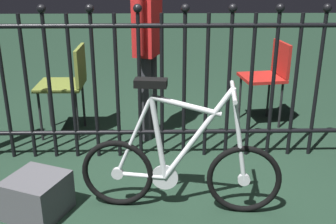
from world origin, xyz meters
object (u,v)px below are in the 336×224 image
chair_olive (68,80)px  display_crate (37,196)px  bicycle (180,166)px  chair_red (269,73)px  person_visitor (148,39)px

chair_olive → display_crate: chair_olive is taller
display_crate → bicycle: bearing=2.5°
chair_red → person_visitor: (-1.19, -0.31, 0.40)m
chair_olive → display_crate: bearing=-88.4°
bicycle → display_crate: bearing=-177.5°
bicycle → display_crate: 0.96m
chair_olive → person_visitor: (0.74, -0.08, 0.39)m
chair_olive → person_visitor: bearing=-6.1°
chair_olive → person_visitor: 0.85m
person_visitor → display_crate: (-0.71, -1.26, -0.79)m
person_visitor → display_crate: person_visitor is taller
chair_olive → display_crate: 1.40m
person_visitor → display_crate: 1.65m
chair_red → display_crate: 2.49m
bicycle → chair_olive: 1.64m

